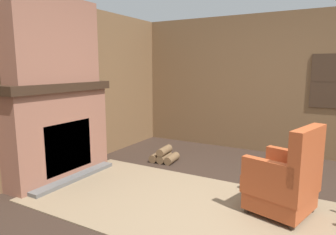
# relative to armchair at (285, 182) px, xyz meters

# --- Properties ---
(ground_plane) EXTENTS (14.00, 14.00, 0.00)m
(ground_plane) POSITION_rel_armchair_xyz_m (-0.37, -0.36, -0.36)
(ground_plane) COLOR #2D2119
(wood_panel_wall_left) EXTENTS (0.06, 5.92, 2.42)m
(wood_panel_wall_left) POSITION_rel_armchair_xyz_m (-3.07, -0.36, 0.85)
(wood_panel_wall_left) COLOR brown
(wood_panel_wall_left) RESTS_ON ground
(wood_panel_wall_back) EXTENTS (5.92, 0.09, 2.42)m
(wood_panel_wall_back) POSITION_rel_armchair_xyz_m (-0.35, 2.33, 0.85)
(wood_panel_wall_back) COLOR brown
(wood_panel_wall_back) RESTS_ON ground
(fireplace_hearth) EXTENTS (0.57, 1.58, 1.30)m
(fireplace_hearth) POSITION_rel_armchair_xyz_m (-2.84, -0.36, 0.29)
(fireplace_hearth) COLOR brown
(fireplace_hearth) RESTS_ON ground
(chimney_breast) EXTENTS (0.32, 1.31, 1.10)m
(chimney_breast) POSITION_rel_armchair_xyz_m (-2.86, -0.36, 1.49)
(chimney_breast) COLOR brown
(chimney_breast) RESTS_ON fireplace_hearth
(area_rug) EXTENTS (4.13, 1.76, 0.01)m
(area_rug) POSITION_rel_armchair_xyz_m (-0.70, -0.32, -0.35)
(area_rug) COLOR #7A664C
(area_rug) RESTS_ON ground
(armchair) EXTENTS (0.73, 0.75, 0.94)m
(armchair) POSITION_rel_armchair_xyz_m (0.00, 0.00, 0.00)
(armchair) COLOR #A84723
(armchair) RESTS_ON ground
(firewood_stack) EXTENTS (0.42, 0.38, 0.24)m
(firewood_stack) POSITION_rel_armchair_xyz_m (-1.95, 0.93, -0.26)
(firewood_stack) COLOR brown
(firewood_stack) RESTS_ON ground
(oil_lamp_vase) EXTENTS (0.11, 0.11, 0.28)m
(oil_lamp_vase) POSITION_rel_armchair_xyz_m (-2.89, -0.91, 1.04)
(oil_lamp_vase) COLOR #B24C42
(oil_lamp_vase) RESTS_ON fireplace_hearth
(storage_case) EXTENTS (0.13, 0.23, 0.15)m
(storage_case) POSITION_rel_armchair_xyz_m (-2.89, 0.27, 1.02)
(storage_case) COLOR black
(storage_case) RESTS_ON fireplace_hearth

